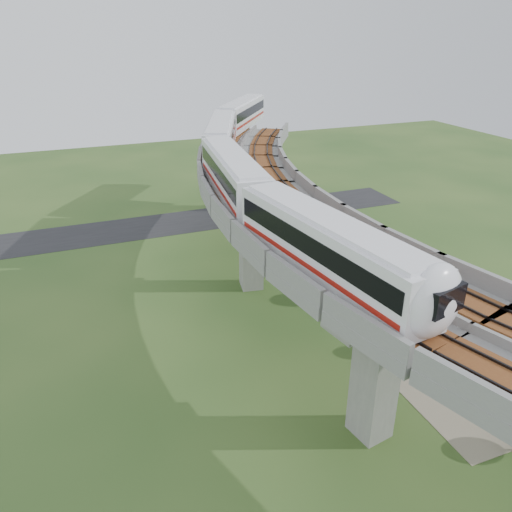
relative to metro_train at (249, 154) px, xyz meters
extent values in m
plane|color=#2D4E1F|center=(-1.94, -13.68, -12.31)|extent=(160.00, 160.00, 0.00)
cube|color=gray|center=(12.06, -15.68, -12.29)|extent=(18.00, 26.00, 0.04)
cube|color=#232326|center=(-1.94, 16.32, -12.29)|extent=(60.00, 8.00, 0.03)
cube|color=#99968E|center=(7.18, 18.12, -8.11)|extent=(2.86, 2.93, 8.40)
cube|color=#99968E|center=(7.18, 18.12, -3.31)|extent=(7.21, 5.74, 1.20)
cube|color=#99968E|center=(-1.03, -3.26, -8.11)|extent=(2.35, 2.51, 8.40)
cube|color=#99968E|center=(-1.03, -3.26, -3.31)|extent=(7.31, 3.58, 1.20)
cube|color=#99968E|center=(-1.03, -24.10, -8.11)|extent=(2.35, 2.51, 8.40)
cube|color=#99968E|center=(-1.03, -24.10, -3.31)|extent=(7.31, 3.58, 1.20)
cube|color=gray|center=(4.25, 12.86, -2.31)|extent=(16.42, 20.91, 0.80)
cube|color=gray|center=(0.39, 14.76, -1.41)|extent=(8.66, 17.08, 1.00)
cube|color=gray|center=(8.11, 10.96, -1.41)|extent=(8.66, 17.08, 1.00)
cube|color=brown|center=(2.28, 13.83, -1.85)|extent=(10.68, 18.08, 0.12)
cube|color=black|center=(2.28, 13.83, -1.73)|extent=(9.69, 17.59, 0.12)
cube|color=brown|center=(6.22, 11.88, -1.85)|extent=(10.68, 18.08, 0.12)
cube|color=black|center=(6.22, 11.88, -1.73)|extent=(9.69, 17.59, 0.12)
cube|color=gray|center=(-1.24, -4.55, -2.31)|extent=(11.77, 20.03, 0.80)
cube|color=gray|center=(-5.49, -3.90, -1.41)|extent=(3.22, 18.71, 1.00)
cube|color=gray|center=(3.01, -5.21, -1.41)|extent=(3.22, 18.71, 1.00)
cube|color=brown|center=(-3.41, -4.22, -1.85)|extent=(5.44, 19.05, 0.12)
cube|color=black|center=(-3.41, -4.22, -1.73)|extent=(4.35, 18.88, 0.12)
cube|color=brown|center=(0.94, -4.89, -1.85)|extent=(5.44, 19.05, 0.12)
cube|color=black|center=(0.94, -4.89, -1.73)|extent=(4.35, 18.88, 0.12)
cube|color=gray|center=(-1.24, -22.81, -2.31)|extent=(11.77, 20.03, 0.80)
cube|color=gray|center=(-5.49, -23.46, -1.41)|extent=(3.22, 18.71, 1.00)
cube|color=gray|center=(3.01, -22.15, -1.41)|extent=(3.22, 18.71, 1.00)
cube|color=brown|center=(-3.41, -23.14, -1.85)|extent=(5.44, 19.05, 0.12)
cube|color=black|center=(-3.41, -23.14, -1.73)|extent=(4.35, 18.88, 0.12)
cube|color=brown|center=(0.94, -22.47, -1.85)|extent=(5.44, 19.05, 0.12)
cube|color=black|center=(0.94, -22.47, -1.73)|extent=(4.35, 18.88, 0.12)
cube|color=white|center=(-3.60, -21.84, -0.07)|extent=(4.65, 15.22, 3.20)
cube|color=white|center=(-3.60, -21.84, 1.63)|extent=(4.01, 14.41, 0.22)
cube|color=black|center=(-3.60, -21.84, 0.38)|extent=(4.63, 14.64, 1.15)
cube|color=#A41A10|center=(-3.60, -21.84, -0.82)|extent=(4.63, 14.64, 0.30)
cube|color=black|center=(-3.60, -21.84, -1.53)|extent=(3.56, 12.89, 0.28)
cube|color=white|center=(-3.70, -6.29, -0.07)|extent=(4.46, 15.21, 3.20)
cube|color=white|center=(-3.70, -6.29, 1.63)|extent=(3.84, 14.41, 0.22)
cube|color=black|center=(-3.70, -6.29, 0.38)|extent=(4.45, 14.63, 1.15)
cube|color=#A41A10|center=(-3.70, -6.29, -0.82)|extent=(4.45, 14.63, 0.30)
cube|color=black|center=(-3.70, -6.29, -1.53)|extent=(3.40, 12.89, 0.28)
cube|color=white|center=(0.07, 8.81, -0.07)|extent=(7.94, 14.96, 3.20)
cube|color=white|center=(0.07, 8.81, 1.63)|extent=(7.17, 14.07, 0.22)
cube|color=black|center=(0.07, 8.81, 0.38)|extent=(7.78, 14.42, 1.15)
cube|color=#A41A10|center=(0.07, 8.81, -0.82)|extent=(7.78, 14.42, 0.30)
cube|color=black|center=(0.07, 8.81, -1.53)|extent=(6.38, 12.57, 0.28)
cube|color=white|center=(7.47, 22.50, -0.07)|extent=(10.92, 13.77, 3.20)
cube|color=white|center=(7.47, 22.50, 1.63)|extent=(10.05, 12.85, 0.22)
cube|color=black|center=(7.47, 22.50, 0.38)|extent=(10.62, 13.32, 1.15)
cube|color=#A41A10|center=(7.47, 22.50, -0.82)|extent=(10.62, 13.32, 0.30)
cube|color=black|center=(7.47, 22.50, -1.53)|extent=(8.96, 11.48, 0.28)
ellipsoid|color=white|center=(-2.23, -28.97, 0.08)|extent=(3.67, 2.58, 3.64)
cylinder|color=#2D382D|center=(10.31, 5.61, -11.56)|extent=(0.08, 0.08, 1.50)
cube|color=#2D382D|center=(9.44, 3.30, -11.56)|extent=(1.69, 4.77, 1.40)
cylinder|color=#2D382D|center=(8.68, 0.95, -11.56)|extent=(0.08, 0.08, 1.50)
cube|color=#2D382D|center=(8.04, -1.44, -11.56)|extent=(1.23, 4.91, 1.40)
cylinder|color=#2D382D|center=(7.51, -3.85, -11.56)|extent=(0.08, 0.08, 1.50)
cube|color=#2D382D|center=(7.10, -6.29, -11.56)|extent=(0.75, 4.99, 1.40)
cylinder|color=#2D382D|center=(6.80, -8.74, -11.56)|extent=(0.08, 0.08, 1.50)
cube|color=#2D382D|center=(6.62, -11.21, -11.56)|extent=(0.27, 5.04, 1.40)
cylinder|color=#2D382D|center=(6.56, -13.68, -11.56)|extent=(0.08, 0.08, 1.50)
cube|color=#2D382D|center=(6.62, -16.15, -11.56)|extent=(0.27, 5.04, 1.40)
cylinder|color=#2D382D|center=(6.80, -18.62, -11.56)|extent=(0.08, 0.08, 1.50)
cube|color=#2D382D|center=(7.10, -21.07, -11.56)|extent=(0.75, 4.99, 1.40)
cylinder|color=#2D382D|center=(7.51, -23.51, -11.56)|extent=(0.08, 0.08, 1.50)
cube|color=#2D382D|center=(8.04, -25.92, -11.56)|extent=(1.23, 4.91, 1.40)
cylinder|color=#382314|center=(9.01, 9.52, -11.46)|extent=(0.18, 0.18, 1.70)
ellipsoid|color=#123813|center=(9.01, 9.52, -9.71)|extent=(3.00, 3.00, 2.55)
cylinder|color=#382314|center=(6.82, -0.76, -11.47)|extent=(0.18, 0.18, 1.67)
ellipsoid|color=#123813|center=(6.82, -0.76, -9.98)|extent=(2.19, 2.19, 1.86)
cylinder|color=#382314|center=(4.92, -8.57, -11.61)|extent=(0.18, 0.18, 1.40)
ellipsoid|color=#123813|center=(4.92, -8.57, -10.16)|extent=(2.49, 2.49, 2.11)
cylinder|color=#382314|center=(5.35, -17.61, -11.67)|extent=(0.18, 0.18, 1.29)
ellipsoid|color=#123813|center=(5.35, -17.61, -10.47)|extent=(1.83, 1.83, 1.56)
imported|color=silver|center=(11.72, -21.46, -11.72)|extent=(1.39, 3.25, 1.09)
imported|color=#AE1022|center=(11.66, -15.24, -11.66)|extent=(3.91, 2.33, 1.22)
imported|color=black|center=(12.26, -6.22, -11.70)|extent=(4.18, 2.33, 1.15)
camera|label=1|loc=(-16.41, -43.80, 11.11)|focal=35.00mm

